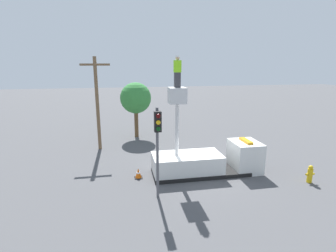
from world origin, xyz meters
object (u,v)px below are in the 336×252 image
(utility_pole, at_px, (97,100))
(traffic_cone_rear, at_px, (138,173))
(worker, at_px, (177,72))
(traffic_light_pole, at_px, (158,136))
(bucket_truck, at_px, (207,160))
(fire_hydrant, at_px, (310,174))
(tree_left_bg, at_px, (136,98))

(utility_pole, bearing_deg, traffic_cone_rear, -66.64)
(worker, height_order, traffic_light_pole, worker)
(bucket_truck, distance_m, fire_hydrant, 5.93)
(traffic_light_pole, distance_m, fire_hydrant, 9.29)
(fire_hydrant, distance_m, tree_left_bg, 15.02)
(bucket_truck, xyz_separation_m, fire_hydrant, (5.44, -2.34, -0.34))
(worker, bearing_deg, traffic_light_pole, -120.98)
(utility_pole, bearing_deg, bucket_truck, -41.89)
(traffic_light_pole, distance_m, tree_left_bg, 11.69)
(traffic_light_pole, bearing_deg, tree_left_bg, 91.44)
(tree_left_bg, bearing_deg, traffic_light_pole, -88.56)
(worker, distance_m, fire_hydrant, 9.61)
(bucket_truck, xyz_separation_m, tree_left_bg, (-3.70, 9.17, 2.74))
(tree_left_bg, relative_size, utility_pole, 0.70)
(traffic_light_pole, bearing_deg, fire_hydrant, 1.13)
(traffic_cone_rear, bearing_deg, tree_left_bg, 86.69)
(fire_hydrant, relative_size, traffic_cone_rear, 1.71)
(worker, bearing_deg, traffic_cone_rear, 178.03)
(traffic_light_pole, relative_size, tree_left_bg, 0.93)
(bucket_truck, xyz_separation_m, utility_pole, (-6.84, 6.14, 3.06))
(worker, relative_size, utility_pole, 0.24)
(worker, distance_m, utility_pole, 8.22)
(worker, distance_m, traffic_light_pole, 4.15)
(traffic_cone_rear, relative_size, tree_left_bg, 0.12)
(fire_hydrant, relative_size, utility_pole, 0.14)
(traffic_light_pole, relative_size, fire_hydrant, 4.49)
(tree_left_bg, bearing_deg, fire_hydrant, -51.53)
(bucket_truck, bearing_deg, fire_hydrant, -23.25)
(bucket_truck, bearing_deg, traffic_cone_rear, 178.91)
(bucket_truck, distance_m, tree_left_bg, 10.26)
(traffic_light_pole, height_order, tree_left_bg, tree_left_bg)
(traffic_light_pole, height_order, utility_pole, utility_pole)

